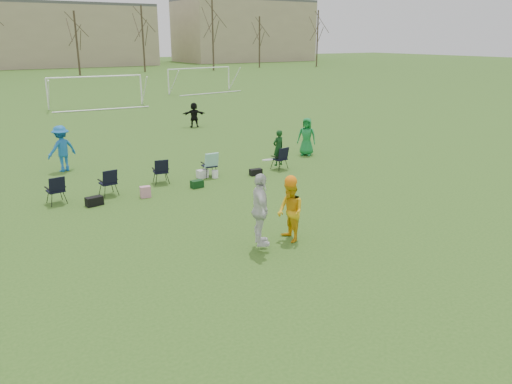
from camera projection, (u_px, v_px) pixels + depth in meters
ground at (278, 268)px, 12.17m from camera, size 260.00×260.00×0.00m
fielder_blue at (62, 149)px, 20.74m from camera, size 1.42×1.11×1.93m
fielder_green_far at (307, 137)px, 23.59m from camera, size 1.01×1.03×1.78m
fielder_black at (194, 115)px, 31.04m from camera, size 1.50×0.87×1.54m
center_contest at (275, 210)px, 13.19m from camera, size 1.86×1.23×2.49m
sideline_setup at (187, 170)px, 19.24m from camera, size 9.69×1.92×1.67m
goal_mid at (95, 83)px, 39.64m from camera, size 7.40×0.63×2.46m
goal_right at (200, 73)px, 50.51m from camera, size 7.35×1.14×2.46m
building_row at (18, 34)px, 91.87m from camera, size 126.00×16.00×13.00m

